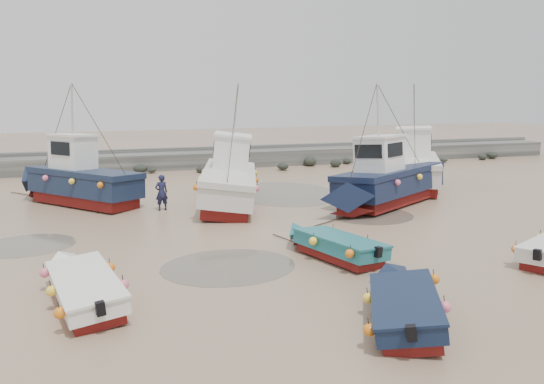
{
  "coord_description": "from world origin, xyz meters",
  "views": [
    {
      "loc": [
        -6.48,
        -17.96,
        6.02
      ],
      "look_at": [
        0.04,
        4.47,
        1.4
      ],
      "focal_mm": 35.0,
      "sensor_mm": 36.0,
      "label": 1
    }
  ],
  "objects_px": {
    "dinghy_2": "(332,242)",
    "person": "(162,210)",
    "cabin_boat_2": "(385,180)",
    "cabin_boat_3": "(414,165)",
    "dinghy_1": "(407,300)",
    "cabin_boat_1": "(227,179)",
    "dinghy_0": "(84,282)",
    "cabin_boat_0": "(76,178)"
  },
  "relations": [
    {
      "from": "cabin_boat_2",
      "to": "cabin_boat_3",
      "type": "distance_m",
      "value": 6.02
    },
    {
      "from": "dinghy_2",
      "to": "dinghy_0",
      "type": "bearing_deg",
      "value": 170.89
    },
    {
      "from": "dinghy_2",
      "to": "cabin_boat_0",
      "type": "relative_size",
      "value": 0.73
    },
    {
      "from": "cabin_boat_1",
      "to": "cabin_boat_3",
      "type": "xyz_separation_m",
      "value": [
        11.99,
        1.5,
        0.03
      ]
    },
    {
      "from": "cabin_boat_2",
      "to": "dinghy_2",
      "type": "bearing_deg",
      "value": 108.86
    },
    {
      "from": "dinghy_0",
      "to": "cabin_boat_3",
      "type": "xyz_separation_m",
      "value": [
        18.48,
        13.1,
        0.81
      ]
    },
    {
      "from": "dinghy_1",
      "to": "dinghy_2",
      "type": "bearing_deg",
      "value": 113.87
    },
    {
      "from": "dinghy_0",
      "to": "cabin_boat_1",
      "type": "xyz_separation_m",
      "value": [
        6.49,
        11.59,
        0.78
      ]
    },
    {
      "from": "dinghy_0",
      "to": "cabin_boat_1",
      "type": "bearing_deg",
      "value": 48.0
    },
    {
      "from": "cabin_boat_0",
      "to": "dinghy_1",
      "type": "bearing_deg",
      "value": -105.43
    },
    {
      "from": "dinghy_1",
      "to": "dinghy_0",
      "type": "bearing_deg",
      "value": -179.17
    },
    {
      "from": "cabin_boat_2",
      "to": "person",
      "type": "height_order",
      "value": "cabin_boat_2"
    },
    {
      "from": "dinghy_2",
      "to": "person",
      "type": "relative_size",
      "value": 3.1
    },
    {
      "from": "dinghy_0",
      "to": "cabin_boat_0",
      "type": "bearing_deg",
      "value": 81.77
    },
    {
      "from": "dinghy_0",
      "to": "cabin_boat_2",
      "type": "xyz_separation_m",
      "value": [
        14.24,
        8.82,
        0.79
      ]
    },
    {
      "from": "dinghy_1",
      "to": "cabin_boat_2",
      "type": "xyz_separation_m",
      "value": [
        6.04,
        12.58,
        0.78
      ]
    },
    {
      "from": "cabin_boat_0",
      "to": "dinghy_0",
      "type": "bearing_deg",
      "value": -128.9
    },
    {
      "from": "cabin_boat_0",
      "to": "cabin_boat_2",
      "type": "height_order",
      "value": "same"
    },
    {
      "from": "cabin_boat_0",
      "to": "cabin_boat_2",
      "type": "xyz_separation_m",
      "value": [
        15.32,
        -4.88,
        -0.03
      ]
    },
    {
      "from": "cabin_boat_2",
      "to": "cabin_boat_3",
      "type": "xyz_separation_m",
      "value": [
        4.24,
        4.28,
        0.02
      ]
    },
    {
      "from": "dinghy_0",
      "to": "cabin_boat_0",
      "type": "distance_m",
      "value": 13.77
    },
    {
      "from": "dinghy_1",
      "to": "cabin_boat_0",
      "type": "height_order",
      "value": "cabin_boat_0"
    },
    {
      "from": "dinghy_1",
      "to": "cabin_boat_1",
      "type": "relative_size",
      "value": 0.53
    },
    {
      "from": "dinghy_1",
      "to": "cabin_boat_1",
      "type": "distance_m",
      "value": 15.47
    },
    {
      "from": "cabin_boat_2",
      "to": "cabin_boat_3",
      "type": "relative_size",
      "value": 1.03
    },
    {
      "from": "cabin_boat_2",
      "to": "person",
      "type": "xyz_separation_m",
      "value": [
        -11.16,
        2.16,
        -1.33
      ]
    },
    {
      "from": "dinghy_1",
      "to": "cabin_boat_0",
      "type": "relative_size",
      "value": 0.74
    },
    {
      "from": "dinghy_2",
      "to": "cabin_boat_1",
      "type": "bearing_deg",
      "value": 80.0
    },
    {
      "from": "person",
      "to": "dinghy_0",
      "type": "bearing_deg",
      "value": 58.14
    },
    {
      "from": "dinghy_1",
      "to": "cabin_boat_1",
      "type": "height_order",
      "value": "cabin_boat_1"
    },
    {
      "from": "dinghy_0",
      "to": "cabin_boat_2",
      "type": "bearing_deg",
      "value": 19.02
    },
    {
      "from": "cabin_boat_1",
      "to": "person",
      "type": "relative_size",
      "value": 6.0
    },
    {
      "from": "cabin_boat_1",
      "to": "dinghy_1",
      "type": "bearing_deg",
      "value": -70.1
    },
    {
      "from": "dinghy_0",
      "to": "dinghy_1",
      "type": "distance_m",
      "value": 9.02
    },
    {
      "from": "dinghy_1",
      "to": "dinghy_2",
      "type": "height_order",
      "value": "same"
    },
    {
      "from": "cabin_boat_3",
      "to": "cabin_boat_1",
      "type": "bearing_deg",
      "value": -143.32
    },
    {
      "from": "person",
      "to": "cabin_boat_3",
      "type": "bearing_deg",
      "value": 171.62
    },
    {
      "from": "dinghy_2",
      "to": "cabin_boat_3",
      "type": "bearing_deg",
      "value": 27.72
    },
    {
      "from": "cabin_boat_2",
      "to": "dinghy_1",
      "type": "bearing_deg",
      "value": 122.81
    },
    {
      "from": "dinghy_2",
      "to": "person",
      "type": "height_order",
      "value": "dinghy_2"
    },
    {
      "from": "dinghy_0",
      "to": "cabin_boat_1",
      "type": "distance_m",
      "value": 13.31
    },
    {
      "from": "dinghy_0",
      "to": "person",
      "type": "bearing_deg",
      "value": 61.59
    }
  ]
}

